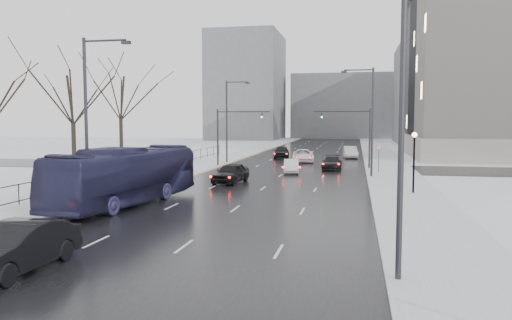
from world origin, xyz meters
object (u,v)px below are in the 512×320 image
Objects in this scene: streetlight_r_mid at (370,116)px; sedan_center_far at (281,152)px; streetlight_r_near at (394,110)px; mast_signal_left at (227,130)px; mast_signal_right at (360,131)px; tree_park_e at (122,168)px; sedan_left_near at (17,247)px; streetlight_l_far at (228,117)px; sedan_right_cross at (303,156)px; sedan_center_near at (231,173)px; tree_park_d at (75,179)px; sedan_right_distant at (350,152)px; streetlight_l_near at (90,115)px; sedan_right_far at (332,163)px; lamppost_r_mid at (414,154)px; no_uturn_sign at (379,150)px; bus at (126,176)px; sedan_right_near at (291,166)px.

sedan_center_far is at bearing 117.77° from streetlight_r_mid.
streetlight_r_near is 41.06m from mast_signal_left.
tree_park_e is at bearing -171.10° from mast_signal_right.
streetlight_l_far is at bearing 96.43° from sedan_left_near.
streetlight_l_far is (10.03, 8.00, 5.62)m from tree_park_e.
sedan_center_far is (1.42, 52.81, -0.02)m from sedan_left_near.
streetlight_r_near is at bearing -68.75° from streetlight_l_far.
sedan_right_cross is at bearing 31.76° from tree_park_e.
tree_park_d is at bearing -173.73° from sedan_center_near.
streetlight_l_near is at bearing -114.01° from sedan_right_distant.
streetlight_l_far is at bearing 158.10° from sedan_right_far.
streetlight_l_near is 2.34× the size of lamppost_r_mid.
no_uturn_sign reaches higher than sedan_right_cross.
sedan_left_near is 1.06× the size of sedan_right_distant.
tree_park_d is 1.25× the size of streetlight_l_far.
sedan_center_far is (14.72, 27.36, 0.88)m from tree_park_d.
bus is (-15.17, 12.12, -3.79)m from streetlight_r_near.
sedan_left_near is at bearing -71.75° from bus.
streetlight_r_near reaches higher than sedan_right_distant.
sedan_right_far is (11.83, -1.18, -3.36)m from mast_signal_left.
streetlight_l_near is 21.78m from lamppost_r_mid.
sedan_right_cross is 1.15× the size of sedan_right_distant.
sedan_center_near is (4.91, -18.25, -4.75)m from streetlight_l_far.
bus reaches higher than sedan_center_far.
sedan_right_near is at bearing -4.60° from tree_park_e.
streetlight_l_far is 2.43× the size of sedan_right_near.
no_uturn_sign reaches higher than sedan_left_near.
sedan_left_near is 13.83m from bus.
tree_park_e is 5.00× the size of no_uturn_sign.
mast_signal_left is 17.10m from no_uturn_sign.
sedan_center_near is at bearing -140.57° from no_uturn_sign.
streetlight_r_near and streetlight_l_near have the same top height.
streetlight_r_mid reaches higher than mast_signal_left.
sedan_right_far is at bearing 41.02° from sedan_right_near.
no_uturn_sign is 21.31m from sedan_center_far.
mast_signal_left is at bearing -137.22° from sedan_right_distant.
tree_park_d is 1.92× the size of mast_signal_right.
sedan_left_near is at bearing -62.41° from tree_park_d.
tree_park_d is 29.23m from lamppost_r_mid.
tree_park_d is 2.57× the size of sedan_right_far.
bus is 21.80m from sedan_right_near.
sedan_left_near is at bearing -111.13° from no_uturn_sign.
streetlight_l_near is at bearing -102.50° from sedan_center_far.
streetlight_r_mid is 5.30m from no_uturn_sign.
sedan_right_cross is 9.63m from sedan_right_far.
streetlight_r_near is 2.06× the size of sedan_right_far.
tree_park_e is at bearing 152.79° from sedan_center_near.
sedan_center_near is (-12.46, -10.25, -1.43)m from no_uturn_sign.
sedan_left_near is at bearing -85.58° from sedan_center_near.
lamppost_r_mid is at bearing -71.31° from sedan_center_far.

